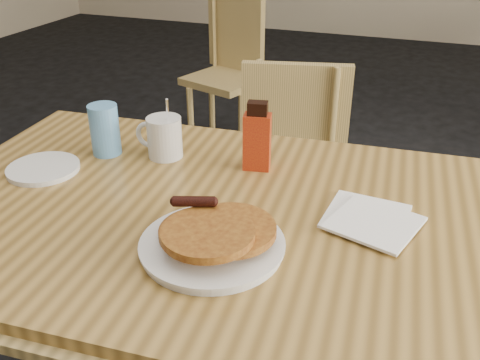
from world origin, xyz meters
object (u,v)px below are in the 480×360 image
at_px(chair_main_far, 286,165).
at_px(pancake_plate, 213,239).
at_px(main_table, 205,223).
at_px(blue_tumbler, 105,130).
at_px(coffee_mug, 164,136).
at_px(syrup_bottle, 257,138).
at_px(chair_wall_extra, 231,60).

height_order(chair_main_far, pancake_plate, pancake_plate).
xyz_separation_m(main_table, blue_tumbler, (-0.33, 0.16, 0.10)).
xyz_separation_m(chair_main_far, blue_tumbler, (-0.31, -0.59, 0.32)).
distance_m(main_table, coffee_mug, 0.29).
xyz_separation_m(coffee_mug, blue_tumbler, (-0.14, -0.03, 0.01)).
bearing_deg(main_table, blue_tumbler, 154.71).
height_order(main_table, chair_main_far, chair_main_far).
xyz_separation_m(main_table, pancake_plate, (0.08, -0.14, 0.07)).
distance_m(pancake_plate, syrup_bottle, 0.35).
bearing_deg(syrup_bottle, pancake_plate, -95.77).
xyz_separation_m(main_table, syrup_bottle, (0.05, 0.21, 0.12)).
height_order(chair_main_far, blue_tumbler, blue_tumbler).
relative_size(main_table, blue_tumbler, 10.46).
distance_m(coffee_mug, blue_tumbler, 0.15).
bearing_deg(chair_wall_extra, coffee_mug, -55.51).
distance_m(chair_main_far, pancake_plate, 0.94).
bearing_deg(blue_tumbler, coffee_mug, 13.63).
relative_size(chair_wall_extra, blue_tumbler, 6.62).
distance_m(syrup_bottle, blue_tumbler, 0.38).
height_order(coffee_mug, syrup_bottle, syrup_bottle).
bearing_deg(chair_wall_extra, main_table, -51.86).
xyz_separation_m(coffee_mug, syrup_bottle, (0.24, 0.02, 0.02)).
relative_size(chair_main_far, syrup_bottle, 5.01).
height_order(pancake_plate, syrup_bottle, syrup_bottle).
bearing_deg(main_table, chair_main_far, 91.80).
bearing_deg(pancake_plate, chair_wall_extra, 110.36).
height_order(chair_wall_extra, pancake_plate, chair_wall_extra).
distance_m(chair_main_far, coffee_mug, 0.66).
distance_m(chair_main_far, syrup_bottle, 0.64).
xyz_separation_m(chair_wall_extra, pancake_plate, (0.76, -2.06, 0.28)).
bearing_deg(syrup_bottle, chair_wall_extra, 102.01).
relative_size(main_table, pancake_plate, 4.97).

